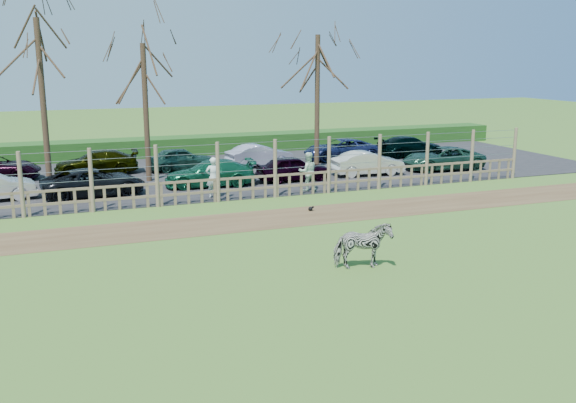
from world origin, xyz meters
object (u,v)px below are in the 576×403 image
object	(u,v)px
car_3	(210,173)
car_13	(410,146)
car_6	(443,158)
car_9	(97,162)
zebra	(363,246)
car_10	(181,159)
visitor_a	(213,177)
car_5	(368,163)
tree_right	(318,69)
car_2	(94,182)
visitor_b	(308,171)
tree_left	(40,63)
car_11	(259,155)
car_4	(293,168)
car_12	(341,149)
tree_mid	(144,79)
crow	(311,209)

from	to	relation	value
car_3	car_13	xyz separation A→B (m)	(13.38, 4.56, 0.00)
car_6	car_9	world-z (taller)	same
zebra	car_9	bearing A→B (deg)	28.55
car_10	car_13	world-z (taller)	same
visitor_a	car_5	bearing A→B (deg)	-160.97
tree_right	car_2	bearing A→B (deg)	-164.77
visitor_a	visitor_b	distance (m)	4.29
tree_left	car_11	xyz separation A→B (m)	(10.79, 3.10, -4.98)
visitor_b	car_9	world-z (taller)	visitor_b
car_2	car_6	distance (m)	17.77
car_4	car_13	xyz separation A→B (m)	(9.33, 4.68, 0.00)
car_10	zebra	bearing A→B (deg)	-178.10
tree_right	car_9	size ratio (longest dim) A/B	1.78
tree_right	car_13	bearing A→B (deg)	14.49
tree_left	car_3	world-z (taller)	tree_left
car_4	car_12	xyz separation A→B (m)	(4.93, 5.01, 0.00)
car_3	car_12	world-z (taller)	same
tree_mid	zebra	size ratio (longest dim) A/B	4.26
car_13	visitor_a	bearing A→B (deg)	118.21
car_12	visitor_b	bearing A→B (deg)	-30.28
zebra	car_11	xyz separation A→B (m)	(2.66, 17.39, -0.04)
car_6	car_11	distance (m)	9.80
car_13	crow	bearing A→B (deg)	135.64
car_9	car_11	xyz separation A→B (m)	(8.49, -0.66, 0.00)
tree_mid	car_3	bearing A→B (deg)	-43.21
car_11	car_12	distance (m)	5.16
zebra	visitor_a	world-z (taller)	visitor_a
crow	car_13	bearing A→B (deg)	44.30
zebra	crow	size ratio (longest dim) A/B	6.79
tree_left	car_6	distance (m)	20.19
tree_right	car_12	world-z (taller)	tree_right
car_2	visitor_a	bearing A→B (deg)	-120.58
crow	car_13	size ratio (longest dim) A/B	0.06
car_11	car_2	bearing A→B (deg)	110.36
crow	car_13	world-z (taller)	car_13
car_3	car_4	size ratio (longest dim) A/B	1.17
visitor_a	visitor_b	xyz separation A→B (m)	(4.29, -0.09, 0.00)
visitor_b	car_4	xyz separation A→B (m)	(0.22, 2.42, -0.26)
tree_mid	tree_left	bearing A→B (deg)	-167.47
tree_mid	visitor_a	size ratio (longest dim) A/B	3.96
tree_mid	tree_right	world-z (taller)	tree_right
car_2	crow	bearing A→B (deg)	-133.39
car_4	car_10	world-z (taller)	same
car_13	tree_left	bearing A→B (deg)	100.46
tree_left	car_10	world-z (taller)	tree_left
visitor_a	car_3	xyz separation A→B (m)	(0.46, 2.45, -0.26)
zebra	car_2	bearing A→B (deg)	37.50
tree_left	tree_right	size ratio (longest dim) A/B	1.07
tree_left	visitor_b	world-z (taller)	tree_left
tree_mid	car_10	world-z (taller)	tree_mid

